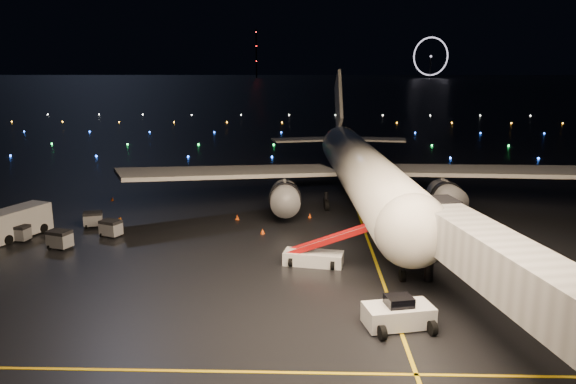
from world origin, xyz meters
name	(u,v)px	position (x,y,z in m)	size (l,w,h in m)	color
ground	(295,94)	(0.00, 300.00, 0.00)	(2000.00, 2000.00, 0.00)	black
lane_centre	(366,236)	(12.00, 15.00, 0.01)	(0.25, 80.00, 0.02)	gold
lane_cross	(101,370)	(-5.00, -10.00, 0.01)	(60.00, 0.25, 0.02)	gold
airliner	(359,140)	(12.24, 27.03, 7.75)	(54.68, 51.95, 15.49)	silver
pushback_tug	(398,311)	(11.93, -4.28, 1.01)	(4.25, 2.23, 2.03)	silver
belt_loader	(314,244)	(6.74, 6.89, 1.73)	(7.15, 1.95, 3.46)	silver
service_truck	(18,222)	(-21.53, 13.86, 1.44)	(2.47, 7.84, 2.89)	silver
crew_c	(121,226)	(-11.94, 14.82, 0.87)	(1.02, 0.43, 1.75)	orange
safety_cone_0	(263,231)	(1.88, 15.47, 0.27)	(0.47, 0.47, 0.54)	#E94E0F
safety_cone_1	(310,216)	(6.56, 21.52, 0.24)	(0.42, 0.42, 0.47)	#E94E0F
safety_cone_2	(237,217)	(-1.21, 20.51, 0.26)	(0.47, 0.47, 0.53)	#E94E0F
safety_cone_3	(112,199)	(-17.50, 28.66, 0.22)	(0.39, 0.39, 0.45)	#E94E0F
ferris_wheel	(431,58)	(170.00, 720.00, 26.00)	(50.00, 4.00, 52.00)	black
radio_mast	(256,54)	(-60.00, 740.00, 32.00)	(1.80, 1.80, 64.00)	black
taxiway_lights	(281,129)	(0.00, 106.00, 0.18)	(164.00, 92.00, 0.36)	black
baggage_cart_0	(93,219)	(-15.62, 17.41, 0.77)	(1.82, 1.28, 1.55)	gray
baggage_cart_1	(111,228)	(-12.67, 14.13, 0.80)	(1.89, 1.33, 1.61)	gray
baggage_cart_2	(19,233)	(-20.79, 12.45, 0.76)	(1.79, 1.25, 1.52)	gray
baggage_cart_3	(60,240)	(-16.03, 10.38, 0.83)	(1.96, 1.37, 1.67)	gray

